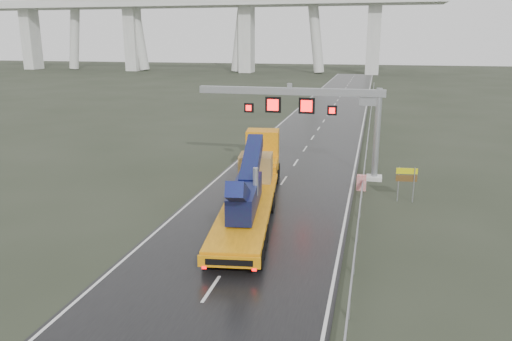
% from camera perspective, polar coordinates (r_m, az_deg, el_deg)
% --- Properties ---
extents(ground, '(400.00, 400.00, 0.00)m').
position_cam_1_polar(ground, '(24.65, -3.65, -11.25)').
color(ground, '#262C1E').
rests_on(ground, ground).
extents(road, '(11.00, 200.00, 0.02)m').
position_cam_1_polar(road, '(62.43, 7.17, 4.77)').
color(road, black).
rests_on(road, ground).
extents(guardrail, '(0.20, 140.00, 1.40)m').
position_cam_1_polar(guardrail, '(52.12, 12.62, 3.30)').
color(guardrail, gray).
rests_on(guardrail, ground).
extents(sign_gantry, '(14.90, 1.20, 7.42)m').
position_cam_1_polar(sign_gantry, '(39.72, 6.84, 7.21)').
color(sign_gantry, silver).
rests_on(sign_gantry, ground).
extents(heavy_haul_truck, '(5.36, 19.52, 4.54)m').
position_cam_1_polar(heavy_haul_truck, '(33.61, -0.23, -0.80)').
color(heavy_haul_truck, '#FFA20E').
rests_on(heavy_haul_truck, ground).
extents(exit_sign_pair, '(1.41, 0.22, 2.42)m').
position_cam_1_polar(exit_sign_pair, '(35.28, 16.82, -0.81)').
color(exit_sign_pair, '#9B9FA3').
rests_on(exit_sign_pair, ground).
extents(striped_barrier, '(0.70, 0.39, 1.16)m').
position_cam_1_polar(striped_barrier, '(37.40, 11.96, -1.38)').
color(striped_barrier, red).
rests_on(striped_barrier, ground).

